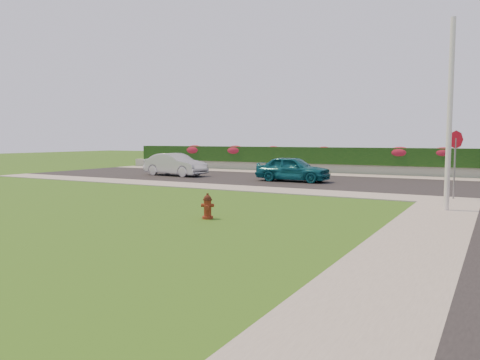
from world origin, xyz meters
The scene contains 19 objects.
ground centered at (0.00, 0.00, 0.00)m, with size 120.00×120.00×0.00m, color black.
street_far centered at (-5.00, 14.00, 0.02)m, with size 26.00×8.00×0.04m, color black.
sidewalk_right centered at (7.00, -2.00, 0.02)m, with size 2.00×20.00×0.04m, color gray.
sidewalk_far centered at (-6.00, 9.00, 0.02)m, with size 24.00×2.00×0.04m, color gray.
curb_corner centered at (7.00, 9.00, 0.02)m, with size 2.00×2.00×0.04m, color gray.
sidewalk_beyond centered at (-1.00, 19.00, 0.02)m, with size 34.00×2.00×0.04m, color gray.
retaining_wall centered at (-1.00, 20.50, 0.30)m, with size 34.00×0.40×0.60m, color gray.
hedge centered at (-1.00, 20.60, 1.15)m, with size 32.00×0.90×1.10m, color black.
fire_hydrant centered at (1.36, 1.52, 0.34)m, with size 0.37×0.36×0.72m.
sedan_teal centered at (-0.91, 13.16, 0.70)m, with size 1.56×3.87×1.32m, color #0C4E5C.
sedan_silver centered at (-8.62, 13.30, 0.71)m, with size 1.42×4.08×1.34m, color #B7BBC0.
utility_pole centered at (7.09, 6.29, 2.95)m, with size 0.16×0.16×5.90m, color silver.
stop_sign centered at (7.05, 9.44, 1.91)m, with size 0.49×0.52×2.57m.
flower_clump_a centered at (-12.17, 20.50, 1.40)m, with size 1.51×0.97×0.75m, color maroon.
flower_clump_b centered at (-8.54, 20.50, 1.41)m, with size 1.47×0.94×0.73m, color maroon.
flower_clump_c centered at (-5.47, 20.50, 1.49)m, with size 1.08×0.69×0.54m, color maroon.
flower_clump_d centered at (-1.77, 20.50, 1.50)m, with size 1.02×0.65×0.51m, color maroon.
flower_clump_e centered at (3.10, 20.50, 1.42)m, with size 1.42×0.91×0.71m, color maroon.
flower_clump_f centered at (5.57, 20.50, 1.44)m, with size 1.33×0.85×0.66m, color maroon.
Camera 1 is at (8.49, -9.42, 2.24)m, focal length 35.00 mm.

